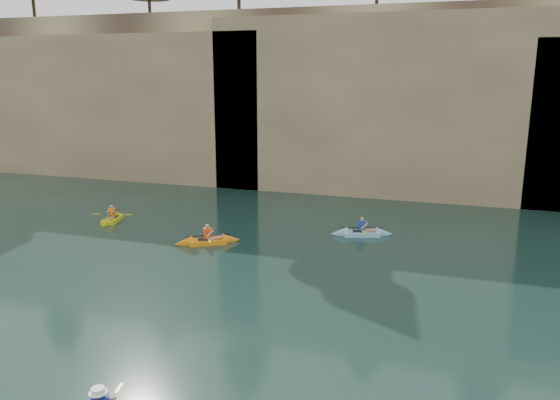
% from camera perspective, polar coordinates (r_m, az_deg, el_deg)
% --- Properties ---
extents(ground, '(160.00, 160.00, 0.00)m').
position_cam_1_polar(ground, '(14.88, -6.04, -17.78)').
color(ground, black).
rests_on(ground, ground).
extents(cliff, '(70.00, 16.00, 12.00)m').
position_cam_1_polar(cliff, '(41.95, 11.02, 10.77)').
color(cliff, tan).
rests_on(cliff, ground).
extents(cliff_slab_west, '(26.00, 2.40, 10.56)m').
position_cam_1_polar(cliff_slab_west, '(42.63, -18.62, 9.40)').
color(cliff_slab_west, tan).
rests_on(cliff_slab_west, ground).
extents(cliff_slab_center, '(24.00, 2.40, 11.40)m').
position_cam_1_polar(cliff_slab_center, '(34.40, 12.72, 9.69)').
color(cliff_slab_center, tan).
rests_on(cliff_slab_center, ground).
extents(sea_cave_west, '(4.50, 1.00, 4.00)m').
position_cam_1_polar(sea_cave_west, '(41.26, -16.59, 4.84)').
color(sea_cave_west, black).
rests_on(sea_cave_west, ground).
extents(sea_cave_center, '(3.50, 1.00, 3.20)m').
position_cam_1_polar(sea_cave_center, '(35.33, 2.54, 3.39)').
color(sea_cave_center, black).
rests_on(sea_cave_center, ground).
extents(sea_cave_east, '(5.00, 1.00, 4.50)m').
position_cam_1_polar(sea_cave_east, '(34.27, 25.74, 2.87)').
color(sea_cave_east, black).
rests_on(sea_cave_east, ground).
extents(kayaker_orange, '(2.92, 2.19, 1.15)m').
position_cam_1_polar(kayaker_orange, '(25.13, -7.58, -4.25)').
color(kayaker_orange, orange).
rests_on(kayaker_orange, ground).
extents(kayaker_yellow, '(2.14, 2.74, 1.09)m').
position_cam_1_polar(kayaker_yellow, '(29.91, -17.11, -1.89)').
color(kayaker_yellow, yellow).
rests_on(kayaker_yellow, ground).
extents(kayaker_ltblue_mid, '(3.06, 2.18, 1.14)m').
position_cam_1_polar(kayaker_ltblue_mid, '(26.43, 8.52, -3.40)').
color(kayaker_ltblue_mid, '#84C2DE').
rests_on(kayaker_ltblue_mid, ground).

